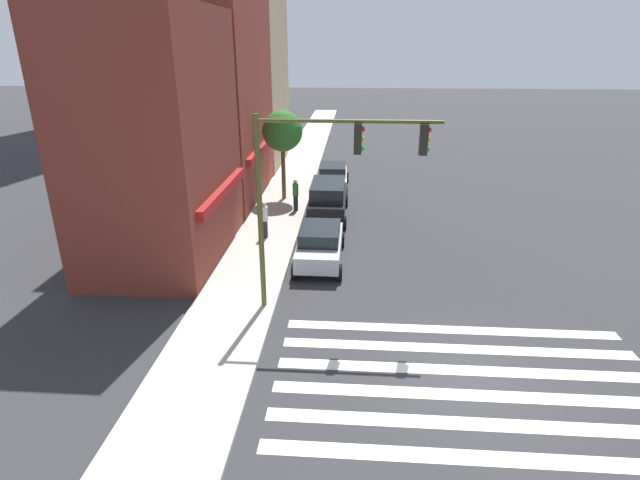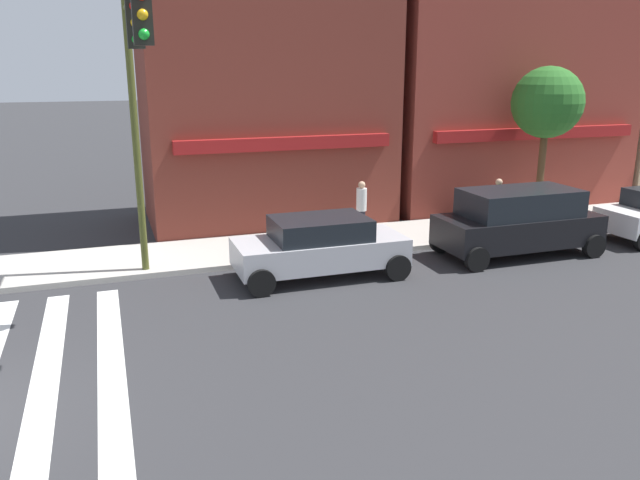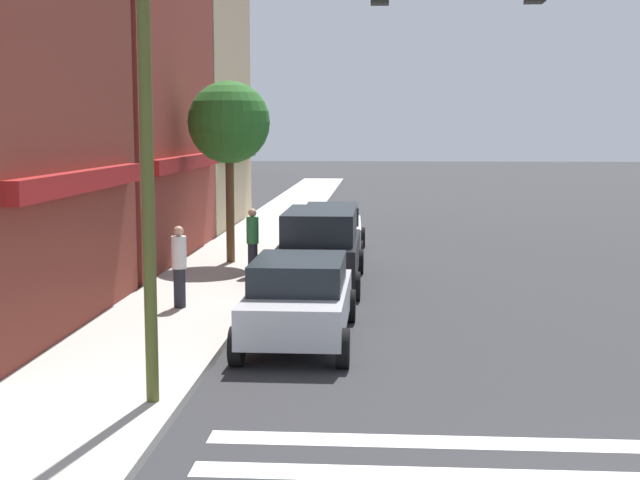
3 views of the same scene
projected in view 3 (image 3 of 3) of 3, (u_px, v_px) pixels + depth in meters
name	position (u px, v px, depth m)	size (l,w,h in m)	color
storefront_row	(106.00, 34.00, 26.88)	(27.25, 5.30, 15.67)	maroon
traffic_signal	(296.00, 56.00, 11.91)	(0.32, 5.86, 6.83)	#474C1E
sedan_silver	(299.00, 298.00, 16.69)	(4.41, 2.02, 1.59)	#B7B7BC
suv_black	(321.00, 246.00, 22.65)	(4.70, 2.12, 1.94)	black
sedan_white	(332.00, 228.00, 28.26)	(4.45, 2.02, 1.59)	white
pedestrian_green_top	(253.00, 241.00, 23.29)	(0.32, 0.32, 1.77)	#23232D
pedestrian_white_shirt	(179.00, 265.00, 19.15)	(0.32, 0.32, 1.77)	#23232D
street_tree	(229.00, 123.00, 25.29)	(2.35, 2.35, 5.19)	brown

